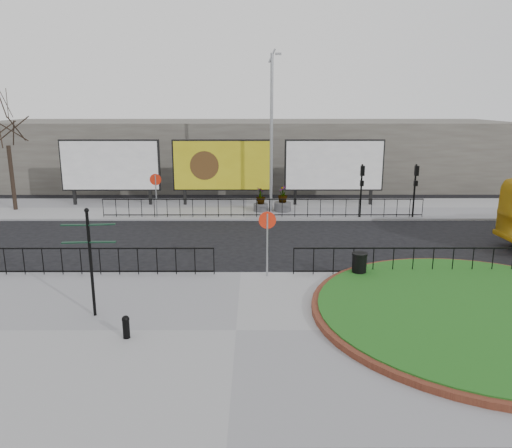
{
  "coord_description": "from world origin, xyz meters",
  "views": [
    {
      "loc": [
        0.54,
        -18.15,
        6.5
      ],
      "look_at": [
        0.59,
        2.09,
        1.51
      ],
      "focal_mm": 35.0,
      "sensor_mm": 36.0,
      "label": 1
    }
  ],
  "objects_px": {
    "fingerpost_sign": "(90,252)",
    "planter_b": "(261,202)",
    "litter_bin": "(359,265)",
    "planter_c": "(283,202)",
    "bollard": "(126,326)",
    "billboard_mid": "(222,166)",
    "lamp_post": "(272,131)"
  },
  "relations": [
    {
      "from": "lamp_post",
      "to": "fingerpost_sign",
      "type": "xyz_separation_m",
      "value": [
        -5.87,
        -14.95,
        -2.67
      ]
    },
    {
      "from": "bollard",
      "to": "planter_c",
      "type": "xyz_separation_m",
      "value": [
        5.22,
        16.46,
        0.19
      ]
    },
    {
      "from": "bollard",
      "to": "litter_bin",
      "type": "xyz_separation_m",
      "value": [
        7.43,
        4.86,
        0.12
      ]
    },
    {
      "from": "billboard_mid",
      "to": "bollard",
      "type": "distance_m",
      "value": 18.62
    },
    {
      "from": "fingerpost_sign",
      "to": "billboard_mid",
      "type": "bearing_deg",
      "value": 80.02
    },
    {
      "from": "fingerpost_sign",
      "to": "litter_bin",
      "type": "height_order",
      "value": "fingerpost_sign"
    },
    {
      "from": "bollard",
      "to": "litter_bin",
      "type": "bearing_deg",
      "value": 33.21
    },
    {
      "from": "lamp_post",
      "to": "fingerpost_sign",
      "type": "distance_m",
      "value": 16.29
    },
    {
      "from": "fingerpost_sign",
      "to": "bollard",
      "type": "height_order",
      "value": "fingerpost_sign"
    },
    {
      "from": "fingerpost_sign",
      "to": "bollard",
      "type": "xyz_separation_m",
      "value": [
        1.35,
        -1.51,
        -1.67
      ]
    },
    {
      "from": "billboard_mid",
      "to": "planter_c",
      "type": "relative_size",
      "value": 4.03
    },
    {
      "from": "planter_c",
      "to": "billboard_mid",
      "type": "bearing_deg",
      "value": 151.95
    },
    {
      "from": "planter_c",
      "to": "litter_bin",
      "type": "bearing_deg",
      "value": -79.2
    },
    {
      "from": "litter_bin",
      "to": "planter_c",
      "type": "xyz_separation_m",
      "value": [
        -2.21,
        11.6,
        0.08
      ]
    },
    {
      "from": "fingerpost_sign",
      "to": "litter_bin",
      "type": "relative_size",
      "value": 3.55
    },
    {
      "from": "lamp_post",
      "to": "billboard_mid",
      "type": "bearing_deg",
      "value": 146.75
    },
    {
      "from": "litter_bin",
      "to": "planter_b",
      "type": "height_order",
      "value": "planter_b"
    },
    {
      "from": "lamp_post",
      "to": "planter_c",
      "type": "distance_m",
      "value": 4.21
    },
    {
      "from": "fingerpost_sign",
      "to": "bollard",
      "type": "relative_size",
      "value": 5.08
    },
    {
      "from": "billboard_mid",
      "to": "litter_bin",
      "type": "height_order",
      "value": "billboard_mid"
    },
    {
      "from": "litter_bin",
      "to": "billboard_mid",
      "type": "bearing_deg",
      "value": 113.54
    },
    {
      "from": "fingerpost_sign",
      "to": "planter_c",
      "type": "relative_size",
      "value": 2.19
    },
    {
      "from": "bollard",
      "to": "billboard_mid",
      "type": "bearing_deg",
      "value": 85.29
    },
    {
      "from": "fingerpost_sign",
      "to": "planter_b",
      "type": "bearing_deg",
      "value": 70.26
    },
    {
      "from": "bollard",
      "to": "planter_b",
      "type": "relative_size",
      "value": 0.46
    },
    {
      "from": "litter_bin",
      "to": "bollard",
      "type": "bearing_deg",
      "value": -146.79
    },
    {
      "from": "bollard",
      "to": "planter_b",
      "type": "bearing_deg",
      "value": 76.64
    },
    {
      "from": "billboard_mid",
      "to": "lamp_post",
      "type": "distance_m",
      "value": 4.23
    },
    {
      "from": "litter_bin",
      "to": "planter_b",
      "type": "relative_size",
      "value": 0.66
    },
    {
      "from": "planter_c",
      "to": "lamp_post",
      "type": "bearing_deg",
      "value": 180.0
    },
    {
      "from": "fingerpost_sign",
      "to": "planter_b",
      "type": "relative_size",
      "value": 2.35
    },
    {
      "from": "lamp_post",
      "to": "bollard",
      "type": "height_order",
      "value": "lamp_post"
    }
  ]
}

